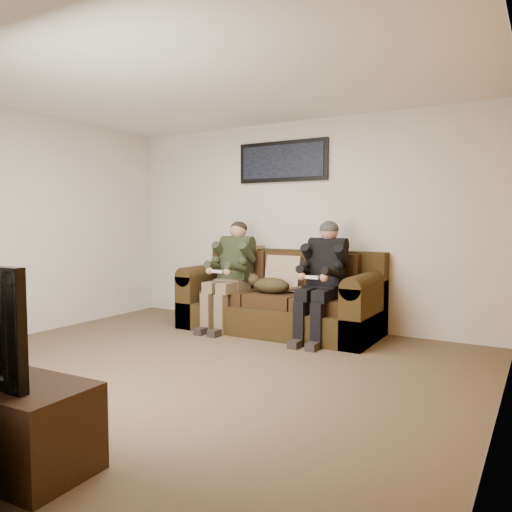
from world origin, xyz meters
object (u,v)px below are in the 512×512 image
Objects in this scene: sofa at (282,300)px; person_left at (231,268)px; framed_poster at (283,161)px; person_right at (323,272)px; cat at (270,285)px.

sofa is 0.75m from person_left.
framed_poster reaches higher than sofa.
person_right is at bearing -18.00° from sofa.
sofa is 1.90× the size of framed_poster.
person_right is 2.04× the size of cat.
person_right is at bearing 0.02° from person_left.
person_left is 0.99× the size of person_right.
framed_poster reaches higher than person_right.
sofa is 0.30m from cat.
framed_poster is (-0.20, 0.38, 1.73)m from sofa.
sofa is at bearing -62.30° from framed_poster.
sofa is at bearing 162.00° from person_right.
cat is at bearing -108.07° from sofa.
person_left is (-0.61, -0.20, 0.39)m from sofa.
cat is 1.64m from framed_poster.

